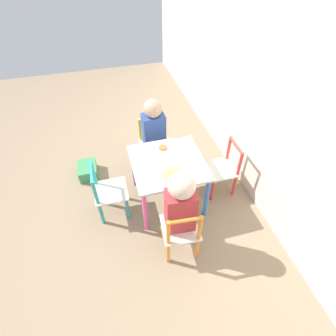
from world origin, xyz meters
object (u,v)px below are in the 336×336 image
Objects in this scene: kids_table at (168,168)px; storage_bin at (88,170)px; plate_right at (174,175)px; chair_red at (223,169)px; chair_orange at (181,231)px; chair_teal at (108,192)px; chair_yellow at (153,144)px; child_left at (154,131)px; child_right at (180,205)px; plate_left at (163,149)px.

kids_table reaches higher than storage_bin.
chair_red is at bearing 107.51° from plate_right.
plate_right is at bearing 45.28° from storage_bin.
kids_table is 0.18m from plate_right.
chair_orange is 0.68m from chair_teal.
chair_orange reaches higher than kids_table.
chair_orange is at bearing 31.92° from storage_bin.
chair_yellow is at bearing -179.26° from plate_right.
child_left reaches higher than plate_right.
child_right is 5.03× the size of plate_left.
chair_teal reaches higher than kids_table.
child_right reaches higher than storage_bin.
child_right is at bearing -93.02° from child_left.
chair_red reaches higher than plate_right.
kids_table is 1.14× the size of chair_orange.
plate_right reaches higher than storage_bin.
storage_bin is at bearing 178.55° from chair_yellow.
kids_table is 1.14× the size of chair_yellow.
plate_left is at bearing 180.00° from kids_table.
child_right is at bearing -3.73° from plate_left.
child_left is at bearing -48.01° from chair_teal.
chair_red is 0.67× the size of child_left.
plate_right is (-0.34, 0.04, 0.22)m from chair_orange.
chair_teal is (-0.00, -0.50, -0.14)m from kids_table.
child_left reaches higher than chair_orange.
chair_teal is at bearing -90.23° from chair_red.
plate_right is 0.78× the size of storage_bin.
child_right is at bearing -92.83° from chair_yellow.
kids_table is 0.91m from storage_bin.
storage_bin is (-0.01, -0.66, -0.18)m from chair_yellow.
child_right reaches higher than kids_table.
plate_right reaches higher than kids_table.
chair_red is (0.50, 0.51, 0.00)m from chair_yellow.
chair_yellow is at bearing -86.99° from chair_orange.
chair_orange is at bearing -3.84° from plate_left.
plate_left is at bearing -89.46° from child_left.
chair_red reaches higher than plate_left.
child_right is at bearing -90.00° from chair_orange.
storage_bin is at bearing -113.42° from chair_red.
chair_red is at bearing -132.44° from chair_orange.
chair_orange reaches higher than plate_right.
chair_teal is at bearing -72.90° from plate_left.
chair_yellow and chair_red have the same top height.
kids_table is 1.14× the size of chair_red.
chair_teal reaches higher than plate_right.
plate_right is 1.03m from storage_bin.
chair_red reaches higher than kids_table.
chair_orange is 3.29× the size of plate_left.
child_left is at bearing -90.00° from chair_yellow.
kids_table is at bearing 180.00° from plate_right.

